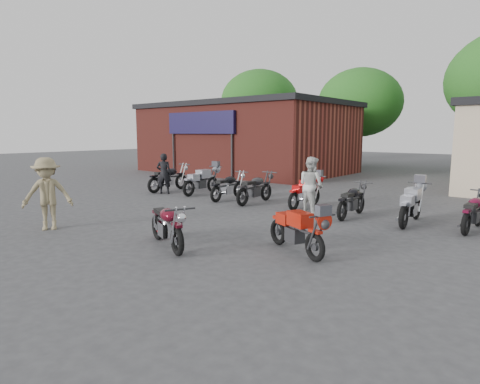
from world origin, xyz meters
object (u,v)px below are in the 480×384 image
Objects in this scene: row_bike_1 at (202,180)px; row_bike_6 at (411,203)px; sportbike at (297,228)px; row_bike_7 at (474,210)px; row_bike_0 at (169,177)px; person_light at (311,185)px; vintage_motorcycle at (167,222)px; row_bike_3 at (255,187)px; person_tan at (47,194)px; row_bike_2 at (228,185)px; row_bike_5 at (352,199)px; helmet at (162,232)px; person_dark at (164,174)px; row_bike_4 at (305,191)px.

row_bike_6 is at bearing -96.44° from row_bike_1.
sportbike is 1.00× the size of row_bike_7.
person_light is at bearing -95.08° from row_bike_0.
row_bike_3 is (-1.90, 5.60, 0.02)m from vintage_motorcycle.
person_tan is 0.88× the size of row_bike_0.
row_bike_2 is at bearing -106.48° from row_bike_1.
sportbike is 0.89× the size of row_bike_1.
row_bike_1 is 1.11× the size of row_bike_5.
row_bike_6 is 1.10× the size of row_bike_7.
row_bike_7 is (9.61, 0.03, -0.06)m from row_bike_1.
row_bike_7 is at bearing -90.74° from row_bike_0.
row_bike_1 is 8.17m from row_bike_6.
row_bike_0 reaches higher than helmet.
person_light is at bearing 101.15° from row_bike_7.
row_bike_3 is at bearing 102.28° from helmet.
row_bike_7 is (1.45, 0.21, -0.05)m from row_bike_6.
row_bike_6 is at bearing -153.50° from person_light.
row_bike_3 is (2.94, -0.28, -0.01)m from row_bike_1.
row_bike_0 reaches higher than row_bike_5.
row_bike_1 reaches higher than helmet.
vintage_motorcycle is 1.17× the size of person_dark.
row_bike_0 is 9.85m from row_bike_6.
sportbike is at bearing -173.48° from row_bike_5.
person_tan is (-2.82, -1.34, 0.79)m from helmet.
row_bike_7 is (4.28, 0.65, -0.34)m from person_light.
row_bike_0 is (-7.02, 0.34, -0.26)m from person_light.
person_tan is (-5.95, -2.27, 0.39)m from sportbike.
row_bike_1 is at bearing 152.09° from vintage_motorcycle.
row_bike_5 is at bearing 145.80° from person_dark.
person_dark is 0.89× the size of row_bike_5.
vintage_motorcycle is at bearing -31.98° from helmet.
sportbike is 5.95m from row_bike_3.
sportbike is 6.39m from person_tan.
person_tan reaches higher than row_bike_4.
row_bike_7 is at bearing -91.25° from row_bike_2.
person_light is (1.28, 4.78, 0.74)m from helmet.
row_bike_6 is at bearing -95.44° from row_bike_4.
person_light is 0.94× the size of person_tan.
row_bike_4 is 3.47m from row_bike_6.
person_light is 7.36m from person_tan.
helmet is (-3.13, -0.94, -0.40)m from sportbike.
row_bike_0 is 1.14× the size of row_bike_5.
sportbike is 0.91× the size of row_bike_6.
row_bike_7 is at bearing -153.75° from person_light.
row_bike_3 is at bearing 159.47° from sportbike.
row_bike_3 is 1.08× the size of row_bike_5.
row_bike_0 is at bearing 161.97° from vintage_motorcycle.
person_dark reaches higher than helmet.
row_bike_2 is 3.02m from row_bike_4.
vintage_motorcycle is at bearing 143.66° from row_bike_7.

